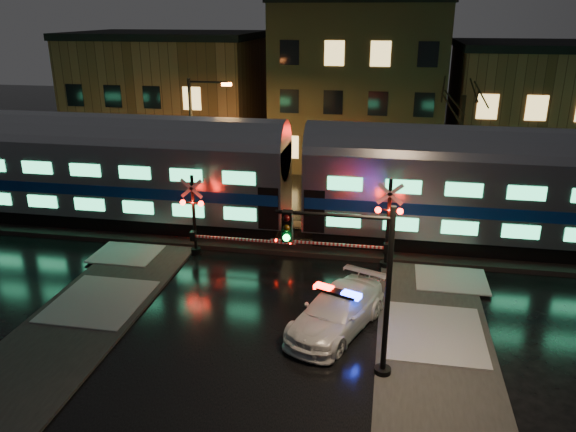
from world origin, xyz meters
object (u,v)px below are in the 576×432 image
(crossing_signal_right, at_px, (379,233))
(traffic_light, at_px, (358,289))
(police_car, at_px, (337,311))
(crossing_signal_left, at_px, (201,224))
(streetlight, at_px, (196,135))

(crossing_signal_right, distance_m, traffic_light, 8.18)
(police_car, height_order, crossing_signal_left, crossing_signal_left)
(traffic_light, bearing_deg, crossing_signal_right, 81.64)
(police_car, bearing_deg, streetlight, 149.18)
(crossing_signal_left, xyz_separation_m, traffic_light, (7.80, -8.05, 1.44))
(crossing_signal_right, bearing_deg, police_car, -103.53)
(crossing_signal_right, xyz_separation_m, streetlight, (-10.68, 6.69, 2.59))
(crossing_signal_left, bearing_deg, crossing_signal_right, 0.05)
(traffic_light, bearing_deg, crossing_signal_left, 129.16)
(streetlight, bearing_deg, crossing_signal_right, -32.08)
(crossing_signal_right, xyz_separation_m, traffic_light, (-0.48, -8.06, 1.31))
(police_car, relative_size, crossing_signal_right, 0.93)
(police_car, xyz_separation_m, traffic_light, (0.84, -2.56, 2.31))
(streetlight, bearing_deg, crossing_signal_left, -70.36)
(crossing_signal_left, distance_m, traffic_light, 11.30)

